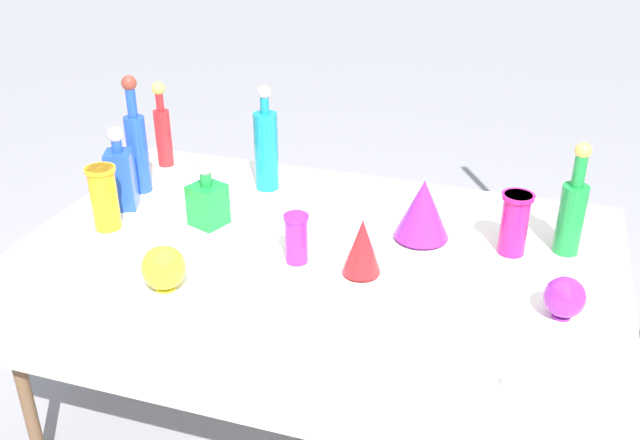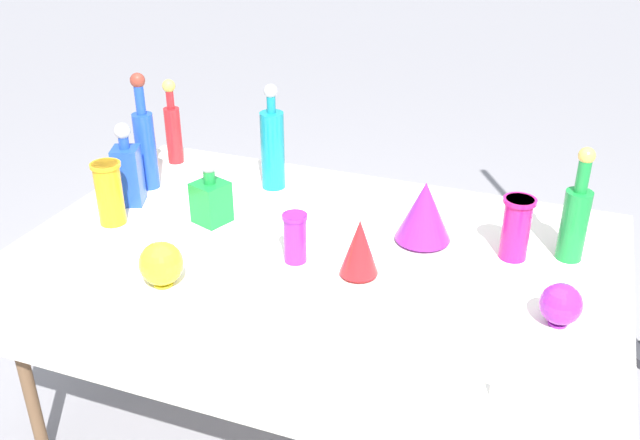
# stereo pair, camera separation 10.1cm
# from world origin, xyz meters

# --- Properties ---
(ground_plane) EXTENTS (40.00, 40.00, 0.00)m
(ground_plane) POSITION_xyz_m (0.00, 0.00, 0.00)
(ground_plane) COLOR gray
(display_table) EXTENTS (1.91, 1.20, 0.76)m
(display_table) POSITION_xyz_m (0.00, -0.03, 0.71)
(display_table) COLOR white
(display_table) RESTS_ON ground
(tall_bottle_0) EXTENTS (0.08, 0.08, 0.37)m
(tall_bottle_0) POSITION_xyz_m (0.76, 0.22, 0.91)
(tall_bottle_0) COLOR #198C38
(tall_bottle_0) RESTS_ON display_table
(tall_bottle_1) EXTENTS (0.09, 0.09, 0.40)m
(tall_bottle_1) POSITION_xyz_m (-0.33, 0.37, 0.93)
(tall_bottle_1) COLOR teal
(tall_bottle_1) RESTS_ON display_table
(tall_bottle_2) EXTENTS (0.08, 0.08, 0.45)m
(tall_bottle_2) POSITION_xyz_m (-0.77, 0.21, 0.94)
(tall_bottle_2) COLOR blue
(tall_bottle_2) RESTS_ON display_table
(tall_bottle_3) EXTENTS (0.06, 0.06, 0.35)m
(tall_bottle_3) POSITION_xyz_m (-0.81, 0.45, 0.91)
(tall_bottle_3) COLOR red
(tall_bottle_3) RESTS_ON display_table
(square_decanter_0) EXTENTS (0.14, 0.14, 0.24)m
(square_decanter_0) POSITION_xyz_m (-0.41, 0.04, 0.85)
(square_decanter_0) COLOR #198C38
(square_decanter_0) RESTS_ON display_table
(square_decanter_1) EXTENTS (0.12, 0.12, 0.31)m
(square_decanter_1) POSITION_xyz_m (-0.76, 0.06, 0.89)
(square_decanter_1) COLOR blue
(square_decanter_1) RESTS_ON display_table
(slender_vase_0) EXTENTS (0.10, 0.10, 0.22)m
(slender_vase_0) POSITION_xyz_m (-0.73, -0.09, 0.88)
(slender_vase_0) COLOR orange
(slender_vase_0) RESTS_ON display_table
(slender_vase_1) EXTENTS (0.10, 0.10, 0.21)m
(slender_vase_1) POSITION_xyz_m (0.59, 0.16, 0.87)
(slender_vase_1) COLOR #C61972
(slender_vase_1) RESTS_ON display_table
(slender_vase_2) EXTENTS (0.08, 0.08, 0.16)m
(slender_vase_2) POSITION_xyz_m (-0.04, -0.11, 0.85)
(slender_vase_2) COLOR purple
(slender_vase_2) RESTS_ON display_table
(fluted_vase_0) EXTENTS (0.18, 0.18, 0.21)m
(fluted_vase_0) POSITION_xyz_m (0.30, 0.16, 0.87)
(fluted_vase_0) COLOR purple
(fluted_vase_0) RESTS_ON display_table
(fluted_vase_1) EXTENTS (0.12, 0.12, 0.19)m
(fluted_vase_1) POSITION_xyz_m (0.17, -0.12, 0.86)
(fluted_vase_1) COLOR red
(fluted_vase_1) RESTS_ON display_table
(round_bowl_0) EXTENTS (0.11, 0.11, 0.12)m
(round_bowl_0) POSITION_xyz_m (0.76, -0.16, 0.82)
(round_bowl_0) COLOR purple
(round_bowl_0) RESTS_ON display_table
(round_bowl_1) EXTENTS (0.13, 0.13, 0.14)m
(round_bowl_1) POSITION_xyz_m (-0.36, -0.37, 0.83)
(round_bowl_1) COLOR yellow
(round_bowl_1) RESTS_ON display_table
(price_tag_left) EXTENTS (0.05, 0.03, 0.05)m
(price_tag_left) POSITION_xyz_m (0.65, -0.52, 0.78)
(price_tag_left) COLOR white
(price_tag_left) RESTS_ON display_table
(price_tag_center) EXTENTS (0.06, 0.03, 0.04)m
(price_tag_center) POSITION_xyz_m (0.09, -0.51, 0.78)
(price_tag_center) COLOR white
(price_tag_center) RESTS_ON display_table
(cardboard_box_behind_left) EXTENTS (0.57, 0.55, 0.36)m
(cardboard_box_behind_left) POSITION_xyz_m (0.28, 1.19, 0.14)
(cardboard_box_behind_left) COLOR tan
(cardboard_box_behind_left) RESTS_ON ground
(cardboard_box_behind_right) EXTENTS (0.48, 0.47, 0.47)m
(cardboard_box_behind_right) POSITION_xyz_m (-0.09, 0.99, 0.19)
(cardboard_box_behind_right) COLOR tan
(cardboard_box_behind_right) RESTS_ON ground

